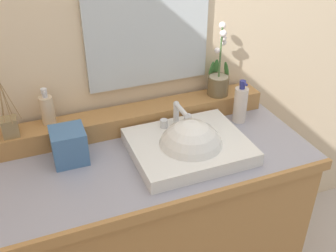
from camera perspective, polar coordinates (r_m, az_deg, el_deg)
name	(u,v)px	position (r m, az deg, el deg)	size (l,w,h in m)	color
wall_back	(122,38)	(1.79, -6.72, 12.60)	(2.94, 0.20, 2.49)	beige
vanity_cabinet	(157,231)	(1.89, -1.65, -14.94)	(1.26, 0.61, 0.90)	#AB7841
back_ledge	(137,118)	(1.76, -4.45, 1.22)	(1.19, 0.13, 0.09)	#AB7841
sink_basin	(190,150)	(1.58, 3.18, -3.43)	(0.46, 0.38, 0.29)	white
potted_plant	(219,78)	(1.84, 7.35, 6.88)	(0.11, 0.12, 0.34)	brown
soap_dispenser	(47,109)	(1.67, -17.13, 2.35)	(0.06, 0.06, 0.16)	beige
reed_diffuser	(10,126)	(1.64, -21.98, -0.01)	(0.10, 0.09, 0.25)	olive
lotion_bottle	(240,104)	(1.80, 10.46, 3.15)	(0.06, 0.06, 0.20)	beige
tissue_box	(69,145)	(1.57, -14.17, -2.74)	(0.13, 0.13, 0.14)	teal
mirror	(148,28)	(1.69, -2.92, 13.99)	(0.54, 0.02, 0.50)	silver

